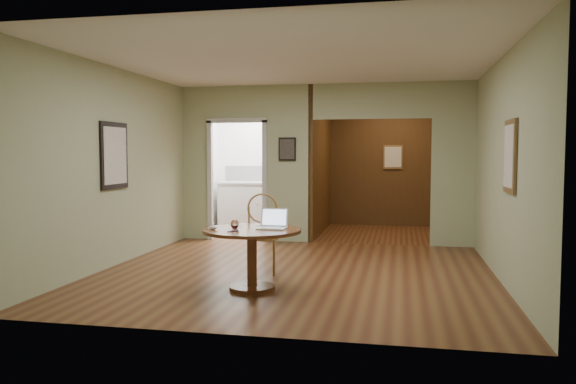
% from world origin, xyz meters
% --- Properties ---
extents(floor, '(5.00, 5.00, 0.00)m').
position_xyz_m(floor, '(0.00, 0.00, 0.00)').
color(floor, '#4F2716').
rests_on(floor, ground).
extents(room_shell, '(5.20, 7.50, 5.00)m').
position_xyz_m(room_shell, '(-0.47, 3.10, 1.29)').
color(room_shell, white).
rests_on(room_shell, ground).
extents(dining_table, '(1.10, 1.10, 0.69)m').
position_xyz_m(dining_table, '(-0.31, -0.94, 0.51)').
color(dining_table, brown).
rests_on(dining_table, ground).
extents(chair, '(0.51, 0.51, 1.02)m').
position_xyz_m(chair, '(-0.42, -0.04, 0.57)').
color(chair, '#915D33').
rests_on(chair, ground).
extents(open_laptop, '(0.32, 0.28, 0.22)m').
position_xyz_m(open_laptop, '(-0.09, -0.84, 0.75)').
color(open_laptop, white).
rests_on(open_laptop, dining_table).
extents(closed_laptop, '(0.38, 0.33, 0.03)m').
position_xyz_m(closed_laptop, '(-0.16, -0.66, 0.70)').
color(closed_laptop, '#B9BABF').
rests_on(closed_laptop, dining_table).
extents(mouse, '(0.12, 0.09, 0.04)m').
position_xyz_m(mouse, '(-0.71, -1.10, 0.71)').
color(mouse, white).
rests_on(mouse, dining_table).
extents(wine_glass, '(0.09, 0.09, 0.11)m').
position_xyz_m(wine_glass, '(-0.50, -0.99, 0.74)').
color(wine_glass, white).
rests_on(wine_glass, dining_table).
extents(pen, '(0.10, 0.10, 0.01)m').
position_xyz_m(pen, '(-0.45, -1.20, 0.69)').
color(pen, '#0D0E61').
rests_on(pen, dining_table).
extents(kitchen_cabinet, '(2.06, 0.60, 0.94)m').
position_xyz_m(kitchen_cabinet, '(-1.35, 4.20, 0.47)').
color(kitchen_cabinet, silver).
rests_on(kitchen_cabinet, ground).
extents(grocery_bag, '(0.31, 0.28, 0.27)m').
position_xyz_m(grocery_bag, '(-0.71, 4.20, 1.08)').
color(grocery_bag, tan).
rests_on(grocery_bag, kitchen_cabinet).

